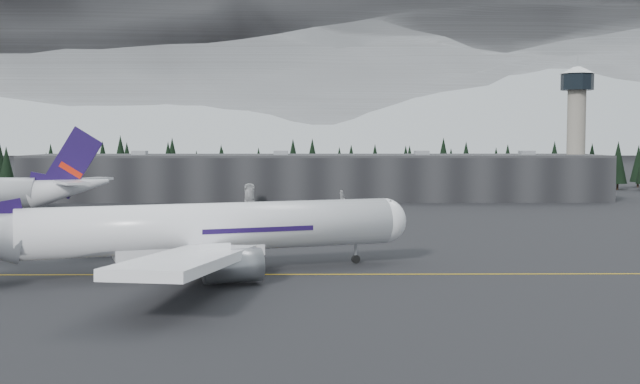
{
  "coord_description": "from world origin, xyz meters",
  "views": [
    {
      "loc": [
        -1.29,
        -102.51,
        17.23
      ],
      "look_at": [
        0.0,
        20.0,
        9.0
      ],
      "focal_mm": 45.0,
      "sensor_mm": 36.0,
      "label": 1
    }
  ],
  "objects_px": {
    "terminal": "(316,177)",
    "jet_main": "(167,230)",
    "gse_vehicle_b": "(342,203)",
    "control_tower": "(576,117)",
    "gse_vehicle_a": "(250,202)"
  },
  "relations": [
    {
      "from": "terminal",
      "to": "jet_main",
      "type": "xyz_separation_m",
      "value": [
        -19.61,
        -126.43,
        -0.7
      ]
    },
    {
      "from": "terminal",
      "to": "gse_vehicle_b",
      "type": "distance_m",
      "value": 25.31
    },
    {
      "from": "control_tower",
      "to": "jet_main",
      "type": "xyz_separation_m",
      "value": [
        -94.61,
        -129.43,
        -17.81
      ]
    },
    {
      "from": "terminal",
      "to": "jet_main",
      "type": "relative_size",
      "value": 2.44
    },
    {
      "from": "gse_vehicle_b",
      "to": "terminal",
      "type": "bearing_deg",
      "value": -162.04
    },
    {
      "from": "gse_vehicle_a",
      "to": "terminal",
      "type": "bearing_deg",
      "value": 44.47
    },
    {
      "from": "terminal",
      "to": "gse_vehicle_b",
      "type": "height_order",
      "value": "terminal"
    },
    {
      "from": "jet_main",
      "to": "gse_vehicle_b",
      "type": "bearing_deg",
      "value": 56.47
    },
    {
      "from": "jet_main",
      "to": "gse_vehicle_b",
      "type": "distance_m",
      "value": 106.06
    },
    {
      "from": "jet_main",
      "to": "gse_vehicle_a",
      "type": "distance_m",
      "value": 106.73
    },
    {
      "from": "control_tower",
      "to": "gse_vehicle_a",
      "type": "xyz_separation_m",
      "value": [
        -92.44,
        -22.83,
        -22.64
      ]
    },
    {
      "from": "terminal",
      "to": "gse_vehicle_a",
      "type": "distance_m",
      "value": 26.98
    },
    {
      "from": "control_tower",
      "to": "gse_vehicle_b",
      "type": "height_order",
      "value": "control_tower"
    },
    {
      "from": "terminal",
      "to": "gse_vehicle_a",
      "type": "xyz_separation_m",
      "value": [
        -17.44,
        -19.83,
        -5.53
      ]
    },
    {
      "from": "terminal",
      "to": "gse_vehicle_a",
      "type": "height_order",
      "value": "terminal"
    }
  ]
}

